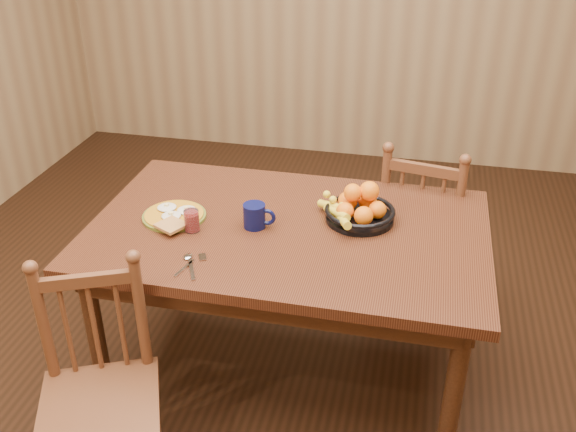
% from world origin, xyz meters
% --- Properties ---
extents(room, '(4.52, 5.02, 2.72)m').
position_xyz_m(room, '(0.00, 0.00, 1.35)').
color(room, black).
rests_on(room, ground).
extents(dining_table, '(1.60, 1.00, 0.75)m').
position_xyz_m(dining_table, '(0.00, 0.00, 0.67)').
color(dining_table, black).
rests_on(dining_table, ground).
extents(chair_far, '(0.48, 0.47, 0.92)m').
position_xyz_m(chair_far, '(0.54, 0.61, 0.45)').
color(chair_far, '#553019').
rests_on(chair_far, ground).
extents(chair_near, '(0.52, 0.51, 0.89)m').
position_xyz_m(chair_near, '(-0.51, -0.73, 0.43)').
color(chair_near, '#553019').
rests_on(chair_near, ground).
extents(breakfast_plate, '(0.26, 0.31, 0.04)m').
position_xyz_m(breakfast_plate, '(-0.48, -0.03, 0.76)').
color(breakfast_plate, '#59601E').
rests_on(breakfast_plate, dining_table).
extents(fork, '(0.07, 0.18, 0.00)m').
position_xyz_m(fork, '(-0.27, -0.35, 0.75)').
color(fork, silver).
rests_on(fork, dining_table).
extents(spoon, '(0.05, 0.16, 0.01)m').
position_xyz_m(spoon, '(-0.31, -0.33, 0.75)').
color(spoon, silver).
rests_on(spoon, dining_table).
extents(coffee_mug, '(0.13, 0.09, 0.10)m').
position_xyz_m(coffee_mug, '(-0.13, -0.03, 0.80)').
color(coffee_mug, '#090C33').
rests_on(coffee_mug, dining_table).
extents(juice_glass, '(0.06, 0.06, 0.09)m').
position_xyz_m(juice_glass, '(-0.37, -0.11, 0.79)').
color(juice_glass, silver).
rests_on(juice_glass, dining_table).
extents(fruit_bowl, '(0.32, 0.32, 0.17)m').
position_xyz_m(fruit_bowl, '(0.27, 0.12, 0.80)').
color(fruit_bowl, black).
rests_on(fruit_bowl, dining_table).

